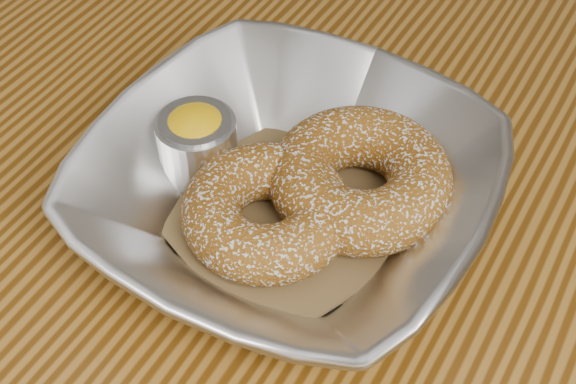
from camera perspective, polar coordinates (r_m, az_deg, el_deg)
The scene contains 6 objects.
table at distance 0.58m, azimuth 2.57°, elevation -10.35°, with size 1.20×0.80×0.75m.
serving_bowl at distance 0.49m, azimuth -0.00°, elevation 0.01°, with size 0.25×0.25×0.06m, color silver.
parchment at distance 0.51m, azimuth 0.00°, elevation -1.59°, with size 0.14×0.14×0.00m, color brown.
donut_back at distance 0.50m, azimuth 5.16°, elevation 0.99°, with size 0.12×0.12×0.04m, color brown.
donut_front at distance 0.48m, azimuth -1.52°, elevation -1.38°, with size 0.10×0.10×0.04m, color brown.
ramekin at distance 0.52m, azimuth -6.47°, elevation 3.54°, with size 0.05×0.05×0.05m.
Camera 1 is at (0.13, -0.28, 1.15)m, focal length 50.00 mm.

